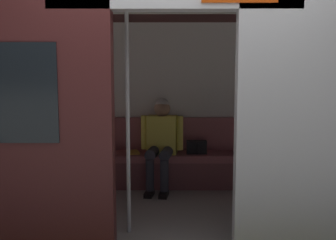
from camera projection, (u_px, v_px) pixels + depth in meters
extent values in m
cube|color=silver|center=(297.00, 126.00, 3.01)|extent=(0.95, 0.12, 2.17)
cube|color=black|center=(298.00, 93.00, 2.97)|extent=(0.52, 0.02, 0.55)
cube|color=#351515|center=(173.00, 3.00, 4.04)|extent=(6.40, 2.46, 0.12)
cube|color=gray|center=(173.00, 208.00, 4.31)|extent=(6.08, 2.30, 0.01)
cube|color=silver|center=(172.00, 103.00, 5.32)|extent=(6.08, 0.10, 2.17)
cube|color=#935156|center=(172.00, 134.00, 5.31)|extent=(3.52, 0.06, 0.45)
cube|color=white|center=(173.00, 12.00, 4.05)|extent=(4.48, 0.16, 0.03)
cube|color=#935156|center=(172.00, 156.00, 5.13)|extent=(3.33, 0.44, 0.09)
cube|color=brown|center=(172.00, 177.00, 4.95)|extent=(3.33, 0.04, 0.36)
cube|color=#D8CC4C|center=(162.00, 135.00, 5.07)|extent=(0.41, 0.27, 0.50)
sphere|color=#8C664C|center=(162.00, 108.00, 5.03)|extent=(0.21, 0.21, 0.21)
sphere|color=#B2ADA8|center=(162.00, 106.00, 5.04)|extent=(0.19, 0.19, 0.19)
cylinder|color=#D8CC4C|center=(180.00, 133.00, 5.00)|extent=(0.08, 0.08, 0.44)
cylinder|color=#D8CC4C|center=(144.00, 132.00, 5.07)|extent=(0.08, 0.08, 0.44)
cylinder|color=#2D2D38|center=(167.00, 153.00, 4.89)|extent=(0.19, 0.42, 0.14)
cylinder|color=#2D2D38|center=(153.00, 152.00, 4.91)|extent=(0.19, 0.42, 0.14)
cylinder|color=#2D2D38|center=(164.00, 176.00, 4.72)|extent=(0.10, 0.10, 0.41)
cylinder|color=#2D2D38|center=(150.00, 176.00, 4.74)|extent=(0.10, 0.10, 0.41)
cube|color=black|center=(164.00, 195.00, 4.70)|extent=(0.13, 0.23, 0.06)
cube|color=black|center=(149.00, 194.00, 4.72)|extent=(0.13, 0.23, 0.06)
cube|color=black|center=(197.00, 147.00, 5.08)|extent=(0.26, 0.14, 0.17)
cube|color=black|center=(197.00, 149.00, 5.01)|extent=(0.02, 0.01, 0.14)
cube|color=gold|center=(133.00, 152.00, 5.10)|extent=(0.20, 0.25, 0.03)
cylinder|color=silver|center=(128.00, 120.00, 3.53)|extent=(0.04, 0.04, 2.15)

